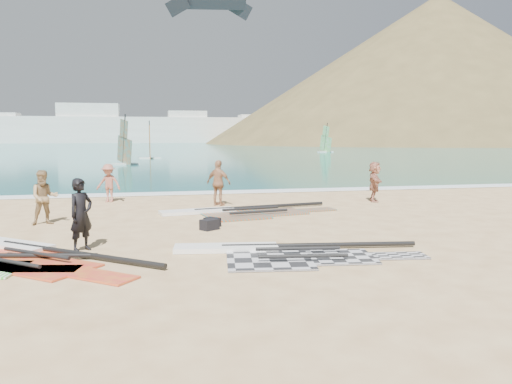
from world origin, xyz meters
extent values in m
plane|color=#DFBB82|center=(0.00, 0.00, 0.00)|extent=(300.00, 300.00, 0.00)
cube|color=#0D5E59|center=(0.00, 132.00, 0.00)|extent=(300.00, 240.00, 0.06)
cube|color=white|center=(0.00, 12.30, 0.00)|extent=(300.00, 1.20, 0.04)
cube|color=white|center=(-20.00, 150.00, 4.03)|extent=(160.00, 8.00, 8.00)
cube|color=white|center=(-45.00, 150.00, 4.53)|extent=(10.00, 7.00, 9.00)
cube|color=white|center=(-20.00, 150.00, 6.03)|extent=(18.00, 7.00, 12.00)
cube|color=white|center=(10.00, 150.00, 5.03)|extent=(12.00, 7.00, 10.00)
cube|color=white|center=(35.00, 150.00, 4.53)|extent=(16.00, 7.00, 9.00)
cube|color=white|center=(55.00, 150.00, 5.53)|extent=(10.00, 7.00, 11.00)
cone|color=brown|center=(85.00, 130.00, 0.00)|extent=(143.00, 143.00, 45.00)
cone|color=brown|center=(120.00, 140.00, 0.00)|extent=(70.00, 70.00, 28.00)
cube|color=#242426|center=(0.75, -0.81, 0.02)|extent=(2.18, 2.37, 0.04)
cube|color=#242426|center=(2.45, -1.03, 0.02)|extent=(1.66, 1.57, 0.04)
cube|color=#242426|center=(3.82, -1.21, 0.02)|extent=(1.35, 0.80, 0.04)
cylinder|color=black|center=(2.25, -0.04, 0.10)|extent=(4.88, 0.76, 0.12)
cylinder|color=black|center=(1.54, -0.54, 0.16)|extent=(2.02, 0.35, 0.09)
cylinder|color=black|center=(1.45, -1.28, 0.16)|extent=(2.02, 0.35, 0.09)
cube|color=white|center=(-0.07, 0.27, 0.06)|extent=(2.63, 1.02, 0.12)
cube|color=#2AC718|center=(-3.99, -0.77, 0.02)|extent=(1.33, 0.85, 0.04)
cube|color=#EE3E07|center=(0.98, 5.46, 0.02)|extent=(2.42, 2.61, 0.04)
cube|color=#EE3E07|center=(2.79, 5.77, 0.02)|extent=(1.84, 1.74, 0.04)
cube|color=#EE3E07|center=(4.26, 6.03, 0.02)|extent=(1.47, 0.91, 0.04)
cylinder|color=black|center=(2.27, 6.73, 0.10)|extent=(5.21, 1.03, 0.13)
cylinder|color=black|center=(1.70, 5.99, 0.16)|extent=(2.16, 0.46, 0.09)
cylinder|color=black|center=(1.84, 5.20, 0.16)|extent=(2.16, 0.46, 0.09)
cube|color=white|center=(-0.21, 6.30, 0.06)|extent=(2.84, 1.21, 0.12)
cube|color=red|center=(-3.94, -0.68, 0.02)|extent=(2.10, 2.09, 0.04)
cube|color=red|center=(-2.82, -1.57, 0.02)|extent=(1.45, 1.34, 0.04)
cylinder|color=black|center=(-3.58, 0.30, 0.10)|extent=(4.04, 3.27, 0.12)
cylinder|color=black|center=(-4.47, 0.24, 0.16)|extent=(1.69, 1.38, 0.09)
cylinder|color=black|center=(-4.95, -0.36, 0.16)|extent=(1.69, 1.38, 0.09)
cube|color=white|center=(-5.47, 1.82, 0.06)|extent=(2.52, 2.21, 0.12)
cube|color=black|center=(-0.16, 3.05, 0.16)|extent=(0.62, 0.58, 0.32)
cube|color=black|center=(-0.01, 3.54, 0.14)|extent=(0.56, 0.56, 0.28)
imported|color=black|center=(-3.55, 0.99, 0.90)|extent=(0.77, 0.78, 1.81)
imported|color=#A08056|center=(-5.18, 5.02, 0.87)|extent=(0.99, 0.86, 1.74)
imported|color=#A75F4E|center=(-3.61, 10.07, 0.81)|extent=(1.19, 0.92, 1.62)
imported|color=#B27D56|center=(0.80, 8.03, 0.92)|extent=(1.12, 1.03, 1.84)
imported|color=#B8775D|center=(7.45, 7.85, 0.86)|extent=(1.05, 1.66, 1.71)
cube|color=white|center=(-4.15, 35.35, 0.10)|extent=(2.62, 1.85, 0.15)
cube|color=#DD4A00|center=(-4.15, 35.35, 1.36)|extent=(1.51, 2.81, 2.80)
cube|color=#DD4A00|center=(-4.15, 35.35, 3.28)|extent=(0.88, 1.60, 1.94)
cylinder|color=black|center=(-4.15, 35.35, 2.42)|extent=(0.51, 0.83, 4.44)
cube|color=white|center=(-1.88, 46.70, 0.10)|extent=(2.42, 0.75, 0.14)
cube|color=red|center=(-1.88, 46.70, 1.27)|extent=(0.12, 2.95, 2.62)
cube|color=red|center=(-1.88, 46.70, 3.08)|extent=(0.09, 1.66, 1.82)
cylinder|color=black|center=(-1.88, 46.70, 2.28)|extent=(0.12, 0.83, 4.16)
cube|color=white|center=(24.70, 61.60, 0.10)|extent=(2.62, 1.40, 0.15)
cube|color=green|center=(24.70, 61.60, 1.33)|extent=(0.91, 2.98, 2.75)
cube|color=green|center=(24.70, 61.60, 3.22)|extent=(0.54, 1.69, 1.91)
cylinder|color=black|center=(24.70, 61.60, 2.38)|extent=(0.34, 0.86, 4.36)
cube|color=black|center=(4.19, 38.82, 15.94)|extent=(7.27, 1.91, 1.75)
cube|color=black|center=(1.13, 39.24, 15.24)|extent=(2.51, 0.90, 2.22)
cube|color=black|center=(7.26, 38.39, 15.24)|extent=(2.38, 1.07, 2.22)
camera|label=1|loc=(-1.86, -11.73, 2.88)|focal=35.00mm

